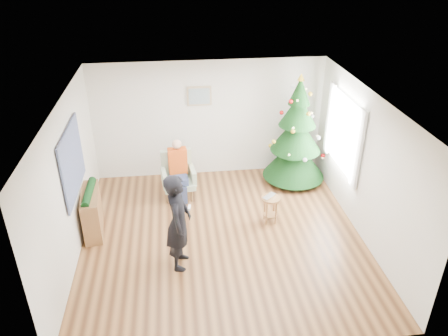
{
  "coord_description": "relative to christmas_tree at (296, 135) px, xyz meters",
  "views": [
    {
      "loc": [
        -0.75,
        -6.35,
        4.85
      ],
      "look_at": [
        0.1,
        0.6,
        1.1
      ],
      "focal_mm": 35.0,
      "sensor_mm": 36.0,
      "label": 1
    }
  ],
  "objects": [
    {
      "name": "wall_back",
      "position": [
        -1.8,
        0.61,
        0.2
      ],
      "size": [
        5.0,
        0.0,
        5.0
      ],
      "primitive_type": "plane",
      "rotation": [
        1.57,
        0.0,
        0.0
      ],
      "color": "silver",
      "rests_on": "floor"
    },
    {
      "name": "ceiling",
      "position": [
        -1.8,
        -1.89,
        1.5
      ],
      "size": [
        5.0,
        5.0,
        0.0
      ],
      "primitive_type": "plane",
      "rotation": [
        3.14,
        0.0,
        0.0
      ],
      "color": "white",
      "rests_on": "wall_back"
    },
    {
      "name": "curtains",
      "position": [
        0.64,
        -0.89,
        0.4
      ],
      "size": [
        0.05,
        1.75,
        1.5
      ],
      "color": "white",
      "rests_on": "wall_right"
    },
    {
      "name": "wall_front",
      "position": [
        -1.8,
        -4.39,
        0.2
      ],
      "size": [
        5.0,
        0.0,
        5.0
      ],
      "primitive_type": "plane",
      "rotation": [
        -1.57,
        0.0,
        0.0
      ],
      "color": "silver",
      "rests_on": "floor"
    },
    {
      "name": "framed_picture",
      "position": [
        -2.0,
        0.57,
        0.75
      ],
      "size": [
        0.52,
        0.05,
        0.42
      ],
      "color": "tan",
      "rests_on": "wall_back"
    },
    {
      "name": "armchair",
      "position": [
        -2.54,
        -0.33,
        -0.75
      ],
      "size": [
        0.73,
        0.68,
        0.95
      ],
      "rotation": [
        0.0,
        0.0,
        0.11
      ],
      "color": "#9CB08E",
      "rests_on": "floor"
    },
    {
      "name": "stool",
      "position": [
        -0.85,
        -1.51,
        -0.82
      ],
      "size": [
        0.36,
        0.36,
        0.54
      ],
      "rotation": [
        0.0,
        0.0,
        0.39
      ],
      "color": "brown",
      "rests_on": "floor"
    },
    {
      "name": "wall_right",
      "position": [
        0.7,
        -1.89,
        0.2
      ],
      "size": [
        0.0,
        5.0,
        5.0
      ],
      "primitive_type": "plane",
      "rotation": [
        1.57,
        0.0,
        -1.57
      ],
      "color": "silver",
      "rests_on": "floor"
    },
    {
      "name": "floor",
      "position": [
        -1.8,
        -1.89,
        -1.1
      ],
      "size": [
        5.0,
        5.0,
        0.0
      ],
      "primitive_type": "plane",
      "color": "brown",
      "rests_on": "ground"
    },
    {
      "name": "window_panel",
      "position": [
        0.67,
        -0.89,
        0.4
      ],
      "size": [
        0.04,
        1.3,
        1.4
      ],
      "primitive_type": "cube",
      "color": "white",
      "rests_on": "wall_right"
    },
    {
      "name": "console",
      "position": [
        -4.13,
        -1.39,
        -0.7
      ],
      "size": [
        0.41,
        1.03,
        0.8
      ],
      "primitive_type": "cube",
      "rotation": [
        0.0,
        0.0,
        0.11
      ],
      "color": "brown",
      "rests_on": "floor"
    },
    {
      "name": "laptop",
      "position": [
        -0.85,
        -1.51,
        -0.55
      ],
      "size": [
        0.35,
        0.34,
        0.02
      ],
      "primitive_type": "imported",
      "rotation": [
        0.0,
        0.0,
        0.74
      ],
      "color": "silver",
      "rests_on": "stool"
    },
    {
      "name": "garland",
      "position": [
        -4.13,
        -1.39,
        -0.28
      ],
      "size": [
        0.14,
        0.9,
        0.14
      ],
      "primitive_type": "cylinder",
      "rotation": [
        1.57,
        0.0,
        0.0
      ],
      "color": "black",
      "rests_on": "console"
    },
    {
      "name": "game_controller",
      "position": [
        -2.4,
        -2.55,
        0.02
      ],
      "size": [
        0.05,
        0.13,
        0.04
      ],
      "primitive_type": "cube",
      "rotation": [
        0.0,
        0.0,
        -0.14
      ],
      "color": "white",
      "rests_on": "standing_man"
    },
    {
      "name": "seated_person",
      "position": [
        -2.53,
        -0.38,
        -0.46
      ],
      "size": [
        0.4,
        0.56,
        1.25
      ],
      "rotation": [
        0.0,
        0.0,
        0.11
      ],
      "color": "navy",
      "rests_on": "armchair"
    },
    {
      "name": "tapestry",
      "position": [
        -4.26,
        -1.59,
        0.45
      ],
      "size": [
        0.03,
        1.5,
        1.15
      ],
      "primitive_type": "cube",
      "color": "black",
      "rests_on": "wall_left"
    },
    {
      "name": "christmas_tree",
      "position": [
        0.0,
        0.0,
        0.0
      ],
      "size": [
        1.35,
        1.35,
        2.43
      ],
      "rotation": [
        0.0,
        0.0,
        0.27
      ],
      "color": "#3F2816",
      "rests_on": "floor"
    },
    {
      "name": "wall_left",
      "position": [
        -4.3,
        -1.89,
        0.2
      ],
      "size": [
        0.0,
        5.0,
        5.0
      ],
      "primitive_type": "plane",
      "rotation": [
        1.57,
        0.0,
        1.57
      ],
      "color": "silver",
      "rests_on": "floor"
    },
    {
      "name": "standing_man",
      "position": [
        -2.58,
        -2.52,
        -0.26
      ],
      "size": [
        0.49,
        0.66,
        1.68
      ],
      "primitive_type": "imported",
      "rotation": [
        0.0,
        0.0,
        1.43
      ],
      "color": "black",
      "rests_on": "floor"
    }
  ]
}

